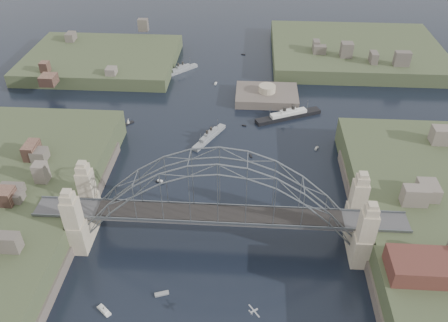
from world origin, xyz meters
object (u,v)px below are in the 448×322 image
bridge (219,201)px  naval_cruiser_near (209,137)px  ocean_liner (288,115)px  naval_cruiser_far (181,70)px  fort_island (266,100)px  wharf_shed (441,268)px

bridge → naval_cruiser_near: bearing=98.2°
naval_cruiser_near → ocean_liner: bearing=29.6°
naval_cruiser_far → ocean_liner: (41.05, -33.25, 0.07)m
fort_island → naval_cruiser_far: size_ratio=1.76×
bridge → naval_cruiser_far: 94.04m
fort_island → naval_cruiser_far: fort_island is taller
bridge → wharf_shed: (44.00, -14.00, -2.32)m
bridge → naval_cruiser_far: bridge is taller
naval_cruiser_near → wharf_shed: bearing=-48.6°
fort_island → ocean_liner: (7.11, -12.53, 1.23)m
wharf_shed → naval_cruiser_far: size_ratio=1.60×
naval_cruiser_near → bridge: bearing=-81.8°
fort_island → ocean_liner: size_ratio=0.98×
bridge → fort_island: (12.00, 70.00, -12.66)m
bridge → naval_cruiser_far: (-21.94, 90.72, -11.51)m
naval_cruiser_far → wharf_shed: bearing=-57.8°
wharf_shed → naval_cruiser_far: bearing=122.2°
naval_cruiser_far → ocean_liner: ocean_liner is taller
fort_island → ocean_liner: fort_island is taller
fort_island → naval_cruiser_near: size_ratio=1.44×
naval_cruiser_far → naval_cruiser_near: bearing=-71.8°
wharf_shed → ocean_liner: (-24.89, 71.47, -9.11)m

